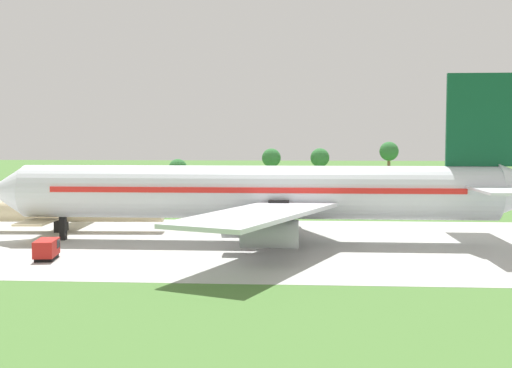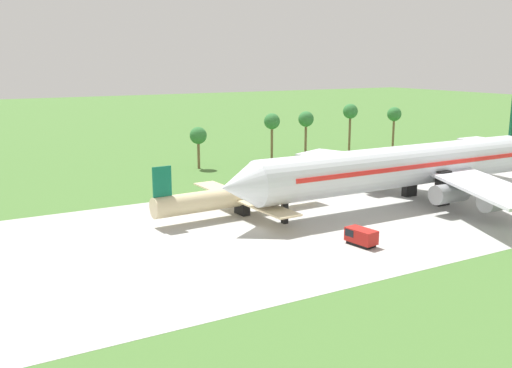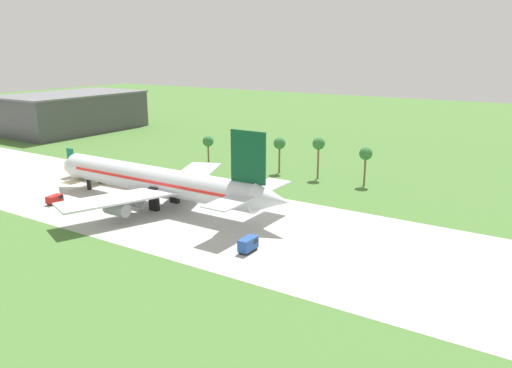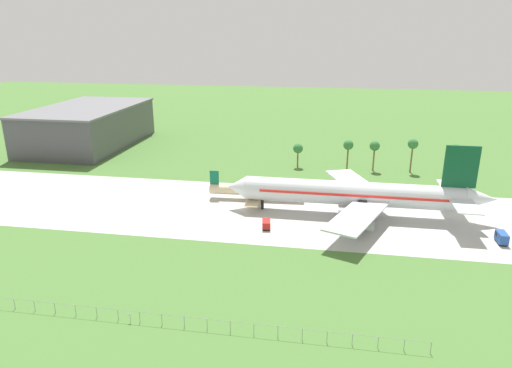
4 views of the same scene
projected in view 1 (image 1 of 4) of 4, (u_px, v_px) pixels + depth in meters
ground_plane at (24, 241)px, 79.90m from camera, size 600.00×600.00×0.00m
taxiway_strip at (24, 241)px, 79.90m from camera, size 320.00×44.00×0.02m
jet_airliner at (270, 193)px, 78.46m from camera, size 71.25×52.64×20.50m
regional_aircraft at (60, 211)px, 87.77m from camera, size 28.14×25.37×8.54m
catering_van at (47, 249)px, 67.58m from camera, size 2.57×4.20×2.12m
palm_tree_row at (324, 160)px, 121.51m from camera, size 58.04×3.60×12.19m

